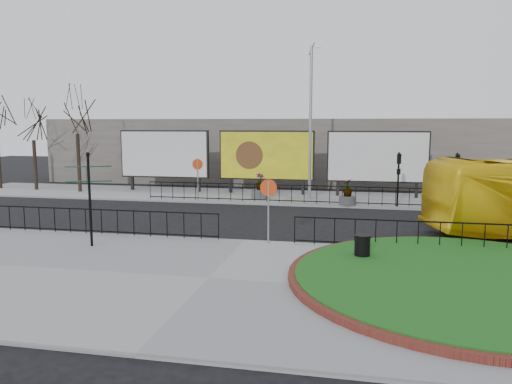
% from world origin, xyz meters
% --- Properties ---
extents(ground, '(90.00, 90.00, 0.00)m').
position_xyz_m(ground, '(0.00, 0.00, 0.00)').
color(ground, black).
rests_on(ground, ground).
extents(pavement_near, '(30.00, 10.00, 0.12)m').
position_xyz_m(pavement_near, '(0.00, -5.00, 0.06)').
color(pavement_near, gray).
rests_on(pavement_near, ground).
extents(pavement_far, '(44.00, 6.00, 0.12)m').
position_xyz_m(pavement_far, '(0.00, 12.00, 0.06)').
color(pavement_far, gray).
rests_on(pavement_far, ground).
extents(brick_edge, '(10.40, 10.40, 0.18)m').
position_xyz_m(brick_edge, '(7.50, -4.00, 0.21)').
color(brick_edge, maroon).
rests_on(brick_edge, pavement_near).
extents(grass_lawn, '(10.00, 10.00, 0.22)m').
position_xyz_m(grass_lawn, '(7.50, -4.00, 0.23)').
color(grass_lawn, '#134612').
rests_on(grass_lawn, pavement_near).
extents(railing_near_left, '(10.00, 0.10, 1.10)m').
position_xyz_m(railing_near_left, '(-6.00, -0.30, 0.67)').
color(railing_near_left, black).
rests_on(railing_near_left, pavement_near).
extents(railing_near_right, '(9.00, 0.10, 1.10)m').
position_xyz_m(railing_near_right, '(6.50, -0.30, 0.67)').
color(railing_near_right, black).
rests_on(railing_near_right, pavement_near).
extents(railing_far, '(18.00, 0.10, 1.10)m').
position_xyz_m(railing_far, '(1.00, 9.30, 0.67)').
color(railing_far, black).
rests_on(railing_far, pavement_far).
extents(speed_sign_far, '(0.64, 0.07, 2.47)m').
position_xyz_m(speed_sign_far, '(-5.00, 9.40, 1.92)').
color(speed_sign_far, gray).
rests_on(speed_sign_far, pavement_far).
extents(speed_sign_near, '(0.64, 0.07, 2.47)m').
position_xyz_m(speed_sign_near, '(1.00, -0.40, 1.92)').
color(speed_sign_near, gray).
rests_on(speed_sign_near, pavement_near).
extents(billboard_left, '(6.20, 0.31, 4.10)m').
position_xyz_m(billboard_left, '(-8.50, 12.97, 2.60)').
color(billboard_left, black).
rests_on(billboard_left, pavement_far).
extents(billboard_mid, '(6.20, 0.31, 4.10)m').
position_xyz_m(billboard_mid, '(-1.50, 12.97, 2.60)').
color(billboard_mid, black).
rests_on(billboard_mid, pavement_far).
extents(billboard_right, '(6.20, 0.31, 4.10)m').
position_xyz_m(billboard_right, '(5.50, 12.97, 2.60)').
color(billboard_right, black).
rests_on(billboard_right, pavement_far).
extents(lamp_post, '(0.74, 0.18, 9.23)m').
position_xyz_m(lamp_post, '(1.51, 11.00, 4.83)').
color(lamp_post, gray).
rests_on(lamp_post, pavement_far).
extents(signal_pole_a, '(0.22, 0.26, 3.00)m').
position_xyz_m(signal_pole_a, '(6.50, 9.34, 2.10)').
color(signal_pole_a, black).
rests_on(signal_pole_a, pavement_far).
extents(signal_pole_b, '(0.22, 0.26, 3.00)m').
position_xyz_m(signal_pole_b, '(9.50, 9.34, 2.10)').
color(signal_pole_b, black).
rests_on(signal_pole_b, pavement_far).
extents(tree_left, '(2.00, 2.00, 7.00)m').
position_xyz_m(tree_left, '(-14.00, 11.50, 3.62)').
color(tree_left, '#2D2119').
rests_on(tree_left, pavement_far).
extents(tree_mid, '(2.00, 2.00, 6.20)m').
position_xyz_m(tree_mid, '(-17.50, 11.80, 3.22)').
color(tree_mid, '#2D2119').
rests_on(tree_mid, pavement_far).
extents(building_backdrop, '(40.00, 10.00, 5.00)m').
position_xyz_m(building_backdrop, '(0.00, 22.00, 2.50)').
color(building_backdrop, slate).
rests_on(building_backdrop, ground).
extents(fingerpost_sign, '(1.60, 0.87, 3.52)m').
position_xyz_m(fingerpost_sign, '(-5.42, -2.12, 2.24)').
color(fingerpost_sign, black).
rests_on(fingerpost_sign, pavement_near).
extents(litter_bin, '(0.55, 0.55, 0.91)m').
position_xyz_m(litter_bin, '(4.50, -2.32, 0.58)').
color(litter_bin, black).
rests_on(litter_bin, pavement_near).
extents(planter_a, '(1.05, 1.05, 1.54)m').
position_xyz_m(planter_a, '(-1.50, 10.79, 0.65)').
color(planter_a, '#4C4C4F').
rests_on(planter_a, pavement_far).
extents(planter_c, '(0.95, 0.95, 1.48)m').
position_xyz_m(planter_c, '(3.80, 9.40, 0.66)').
color(planter_c, '#4C4C4F').
rests_on(planter_c, pavement_far).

